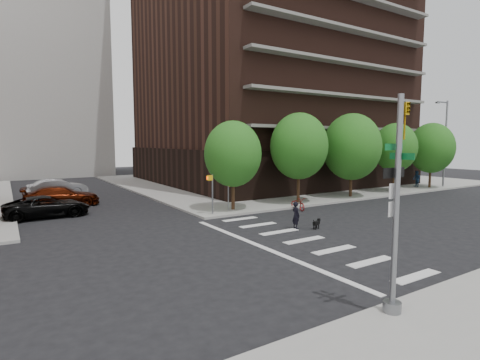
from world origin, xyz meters
name	(u,v)px	position (x,y,z in m)	size (l,w,h in m)	color
ground	(255,249)	(0.00, 0.00, 0.00)	(120.00, 120.00, 0.00)	black
sidewalk_ne	(283,180)	(20.50, 23.50, 0.07)	(39.00, 33.00, 0.15)	gray
crosswalk	(292,242)	(2.21, 0.00, 0.01)	(3.85, 13.00, 0.01)	silver
apartment_tower	(266,7)	(18.00, 24.00, 20.91)	(26.65, 25.50, 45.00)	black
tree_a	(233,154)	(4.00, 8.50, 4.04)	(4.00, 4.00, 5.90)	#301E11
tree_b	(299,146)	(10.00, 8.50, 4.54)	(4.50, 4.50, 6.65)	#301E11
tree_c	(352,147)	(16.00, 8.50, 4.45)	(5.00, 5.00, 6.80)	#301E11
tree_d	(395,148)	(22.00, 8.50, 4.34)	(4.00, 4.00, 6.20)	#301E11
tree_e	(431,148)	(28.00, 8.50, 4.25)	(4.50, 4.50, 6.35)	#301E11
traffic_signal	(396,222)	(-0.47, -7.49, 2.70)	(0.90, 0.75, 6.00)	slate
pedestrian_signal	(216,188)	(2.32, 7.92, 1.85)	(2.18, 0.67, 2.60)	slate
streetlamp	(445,138)	(29.82, 8.20, 5.29)	(2.14, 0.22, 9.00)	slate
parked_car_black	(47,207)	(-7.25, 13.18, 0.71)	(5.10, 2.35, 1.42)	black
parked_car_maroon	(62,196)	(-5.92, 17.25, 0.78)	(5.36, 2.18, 1.56)	#3A0E03
parked_car_silver	(58,188)	(-5.50, 23.11, 0.80)	(4.84, 1.69, 1.60)	#AEB0B5
scooter	(298,204)	(8.24, 6.50, 0.45)	(0.60, 1.73, 0.91)	#950A0B
dog_walker	(296,215)	(4.29, 2.14, 0.76)	(0.37, 0.56, 1.53)	black
dog	(317,223)	(5.23, 1.46, 0.34)	(0.65, 0.35, 0.55)	black
pedestrian_far	(417,179)	(27.17, 9.44, 1.00)	(0.65, 0.83, 1.71)	navy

